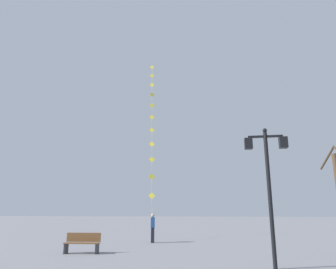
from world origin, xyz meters
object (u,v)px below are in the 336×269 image
object	(u,v)px
kite_flyer	(153,227)
park_bench	(82,243)
kite_train	(152,124)
twin_lantern_lamp_post	(268,168)

from	to	relation	value
kite_flyer	park_bench	distance (m)	5.64
kite_train	twin_lantern_lamp_post	bearing A→B (deg)	-63.28
twin_lantern_lamp_post	park_bench	bearing A→B (deg)	161.90
kite_flyer	park_bench	bearing A→B (deg)	143.96
twin_lantern_lamp_post	kite_flyer	size ratio (longest dim) A/B	2.83
twin_lantern_lamp_post	park_bench	xyz separation A→B (m)	(-7.99, 2.61, -2.91)
twin_lantern_lamp_post	kite_train	world-z (taller)	kite_train
park_bench	kite_flyer	bearing A→B (deg)	62.15
twin_lantern_lamp_post	kite_flyer	distance (m)	10.01
kite_train	park_bench	world-z (taller)	kite_train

